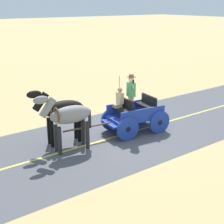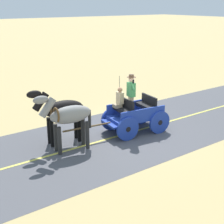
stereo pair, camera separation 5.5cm
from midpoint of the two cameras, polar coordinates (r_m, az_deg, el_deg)
The scene contains 6 objects.
ground_plane at distance 13.66m, azimuth 3.23°, elevation -3.65°, with size 200.00×200.00×0.00m, color tan.
road_surface at distance 13.66m, azimuth 3.23°, elevation -3.64°, with size 5.51×160.00×0.01m, color #4C4C51.
road_centre_stripe at distance 13.65m, azimuth 3.23°, elevation -3.62°, with size 0.12×160.00×0.00m, color #DBCC4C.
horse_drawn_carriage at distance 13.50m, azimuth 3.95°, elevation -0.25°, with size 1.69×4.51×2.50m.
horse_near_side at distance 11.71m, azimuth -7.58°, elevation -0.73°, with size 0.71×2.14×2.21m.
horse_off_side at distance 12.38m, azimuth -8.87°, elevation 0.29°, with size 0.77×2.15×2.21m.
Camera 2 is at (-9.80, 7.98, 5.18)m, focal length 52.32 mm.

